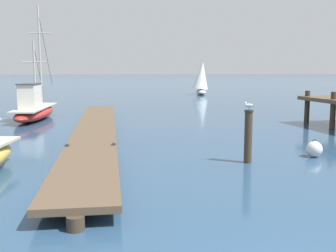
# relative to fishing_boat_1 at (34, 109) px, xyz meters

# --- Properties ---
(floating_dock) EXTENTS (2.45, 22.18, 0.53)m
(floating_dock) POSITION_rel_fishing_boat_1_xyz_m (4.11, -6.94, -0.30)
(floating_dock) COLOR brown
(floating_dock) RESTS_ON ground
(fishing_boat_1) EXTENTS (1.93, 8.73, 7.09)m
(fishing_boat_1) POSITION_rel_fishing_boat_1_xyz_m (0.00, 0.00, 0.00)
(fishing_boat_1) COLOR #AD2823
(fishing_boat_1) RESTS_ON ground
(mooring_piling) EXTENTS (0.30, 0.30, 1.77)m
(mooring_piling) POSITION_rel_fishing_boat_1_xyz_m (9.49, -12.57, 0.25)
(mooring_piling) COLOR #3D3023
(mooring_piling) RESTS_ON ground
(perched_seagull) EXTENTS (0.38, 0.19, 0.27)m
(perched_seagull) POSITION_rel_fishing_boat_1_xyz_m (9.50, -12.57, 1.25)
(perched_seagull) COLOR gold
(perched_seagull) RESTS_ON mooring_piling
(mooring_buoy) EXTENTS (0.57, 0.57, 0.64)m
(mooring_buoy) POSITION_rel_fishing_boat_1_xyz_m (12.11, -11.95, -0.38)
(mooring_buoy) COLOR silver
(mooring_buoy) RESTS_ON ground
(distant_sailboat) EXTENTS (2.30, 3.77, 4.29)m
(distant_sailboat) POSITION_rel_fishing_boat_1_xyz_m (14.63, 22.64, 1.23)
(distant_sailboat) COLOR silver
(distant_sailboat) RESTS_ON ground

